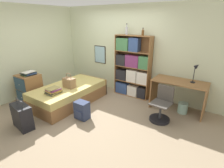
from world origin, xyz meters
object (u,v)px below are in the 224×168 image
at_px(book_stack_on_bed, 53,91).
at_px(bookcase, 132,69).
at_px(suitcase, 22,116).
at_px(backpack, 82,110).
at_px(bed, 70,94).
at_px(dresser, 30,88).
at_px(desk_lamp, 196,69).
at_px(bottle_brown, 143,33).
at_px(bottle_green, 127,30).
at_px(handbag, 69,83).
at_px(magazine_pile_on_dresser, 29,73).
at_px(desk, 179,90).
at_px(desk_chair, 161,110).
at_px(waste_bin, 183,108).

relative_size(book_stack_on_bed, bookcase, 0.22).
xyz_separation_m(suitcase, backpack, (0.79, 0.98, -0.05)).
xyz_separation_m(bed, book_stack_on_bed, (0.09, -0.58, 0.31)).
bearing_deg(backpack, dresser, -175.48).
relative_size(book_stack_on_bed, desk_lamp, 0.82).
distance_m(bottle_brown, desk_lamp, 1.63).
relative_size(suitcase, bottle_brown, 3.27).
bearing_deg(bottle_green, handbag, -120.44).
bearing_deg(desk_lamp, bottle_brown, 175.42).
bearing_deg(bookcase, dresser, -136.94).
bearing_deg(dresser, magazine_pile_on_dresser, 24.06).
xyz_separation_m(handbag, book_stack_on_bed, (-0.03, -0.50, -0.06)).
xyz_separation_m(handbag, desk, (2.49, 1.29, -0.08)).
height_order(suitcase, bottle_brown, bottle_brown).
height_order(bed, desk_lamp, desk_lamp).
bearing_deg(desk_chair, bottle_green, 149.17).
bearing_deg(dresser, bookcase, 43.06).
bearing_deg(desk_lamp, bed, -156.03).
relative_size(bed, magazine_pile_on_dresser, 5.56).
relative_size(desk, backpack, 3.04).
bearing_deg(desk_chair, desk_lamp, 58.69).
relative_size(book_stack_on_bed, suitcase, 0.60).
height_order(dresser, desk, dresser).
bearing_deg(bottle_green, waste_bin, -7.54).
height_order(desk_lamp, backpack, desk_lamp).
bearing_deg(suitcase, desk_lamp, 44.25).
xyz_separation_m(suitcase, desk, (2.50, 2.65, 0.28)).
bearing_deg(waste_bin, desk, 159.32).
xyz_separation_m(bottle_brown, desk_lamp, (1.44, -0.12, -0.76)).
bearing_deg(dresser, desk_chair, 18.36).
bearing_deg(bed, magazine_pile_on_dresser, -146.89).
relative_size(desk_chair, backpack, 1.90).
bearing_deg(magazine_pile_on_dresser, desk, 27.14).
relative_size(handbag, waste_bin, 1.55).
distance_m(book_stack_on_bed, backpack, 0.88).
height_order(book_stack_on_bed, bottle_green, bottle_green).
xyz_separation_m(bed, bookcase, (1.18, 1.38, 0.59)).
xyz_separation_m(bed, suitcase, (0.10, -1.43, 0.02)).
relative_size(dresser, bottle_brown, 3.95).
relative_size(magazine_pile_on_dresser, desk_lamp, 0.77).
distance_m(handbag, backpack, 0.96).
distance_m(magazine_pile_on_dresser, bookcase, 2.84).
distance_m(bed, suitcase, 1.44).
xyz_separation_m(dresser, desk, (3.54, 1.81, 0.15)).
bearing_deg(desk_lamp, suitcase, -135.75).
height_order(dresser, bottle_brown, bottle_brown).
bearing_deg(desk, bookcase, 173.30).
height_order(bed, bookcase, bookcase).
xyz_separation_m(handbag, dresser, (-1.05, -0.52, -0.23)).
distance_m(desk_lamp, desk_chair, 1.24).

